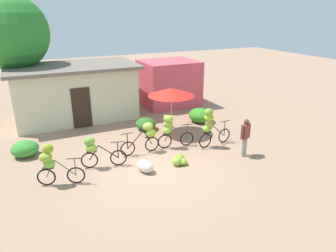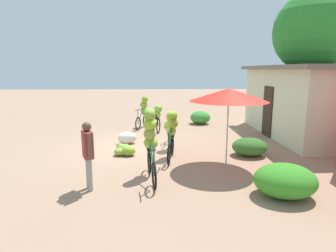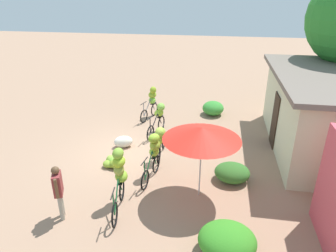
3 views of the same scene
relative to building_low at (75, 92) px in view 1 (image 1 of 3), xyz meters
The scene contains 16 objects.
ground_plane 7.20m from the building_low, 77.73° to the right, with size 60.00×60.00×0.00m, color #A37D63.
building_low is the anchor object (origin of this frame).
shop_pink 5.57m from the building_low, ahead, with size 3.20×2.80×2.67m, color #D54C59.
tree_behind_building 4.17m from the building_low, 153.73° to the left, with size 3.79×3.79×6.31m.
hedge_bush_front_left 4.98m from the building_low, 124.01° to the right, with size 1.06×0.99×0.63m, color #388E34.
hedge_bush_front_right 4.40m from the building_low, 50.37° to the right, with size 0.97×1.09×0.56m, color #326B28.
hedge_bush_mid 6.73m from the building_low, 31.35° to the right, with size 1.17×1.32×0.70m, color #388D24.
market_umbrella 5.60m from the building_low, 49.35° to the right, with size 2.14×2.14×2.17m.
bicycle_leftmost 7.10m from the building_low, 105.93° to the right, with size 1.50×0.57×1.46m.
bicycle_near_pile 6.24m from the building_low, 93.56° to the right, with size 1.63×0.52×1.22m.
bicycle_center_loaded 6.04m from the building_low, 72.61° to the right, with size 1.66×0.51×1.26m.
bicycle_by_shop 6.42m from the building_low, 63.56° to the right, with size 1.57×0.45×1.44m.
bicycle_rightmost 7.72m from the building_low, 55.25° to the right, with size 1.69×0.47×1.71m.
banana_pile_on_ground 7.74m from the building_low, 70.77° to the right, with size 0.70×0.78×0.34m.
produce_sack 7.44m from the building_low, 81.21° to the right, with size 0.70×0.44×0.44m, color silver.
person_vendor 9.28m from the building_low, 56.13° to the right, with size 0.54×0.34×1.55m.
Camera 1 is at (-3.86, -9.70, 5.46)m, focal length 33.29 mm.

